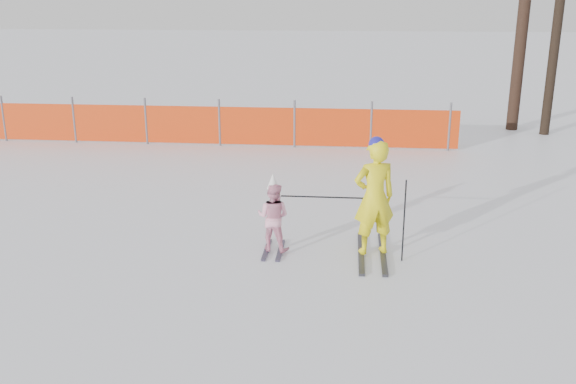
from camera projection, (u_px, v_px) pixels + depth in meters
name	position (u px, v px, depth m)	size (l,w,h in m)	color
ground	(285.00, 265.00, 9.70)	(120.00, 120.00, 0.00)	white
adult	(374.00, 197.00, 9.80)	(0.77, 1.67, 1.90)	black
child	(273.00, 216.00, 10.04)	(0.62, 0.86, 1.28)	black
ski_poles	(363.00, 209.00, 9.77)	(1.90, 0.22, 1.29)	black
safety_fence	(150.00, 124.00, 17.19)	(16.28, 0.06, 1.25)	#595960
tree_trunks	(534.00, 23.00, 18.06)	(1.08, 0.91, 6.53)	black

